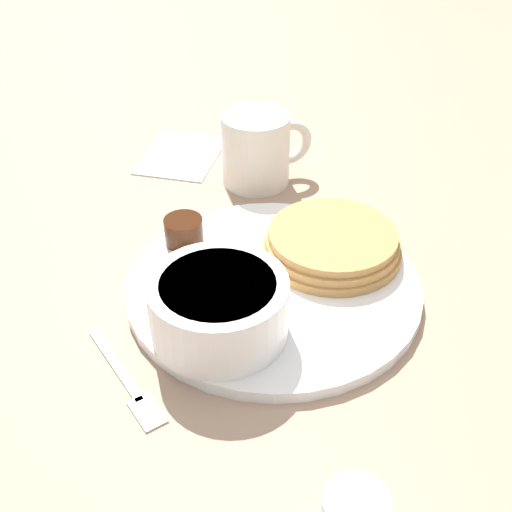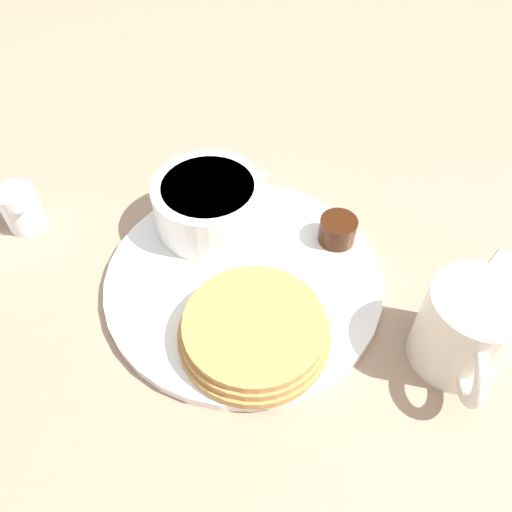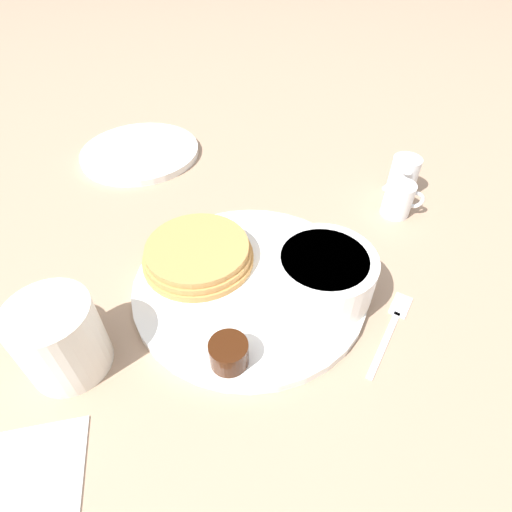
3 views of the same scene
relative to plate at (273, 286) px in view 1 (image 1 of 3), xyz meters
name	(u,v)px [view 1 (image 1 of 3)]	position (x,y,z in m)	size (l,w,h in m)	color
ground_plane	(273,290)	(0.00, 0.00, -0.01)	(4.00, 4.00, 0.00)	#9E7F66
plate	(273,286)	(0.00, 0.00, 0.00)	(0.29, 0.29, 0.01)	white
pancake_stack	(332,243)	(0.06, -0.05, 0.02)	(0.14, 0.14, 0.03)	#B78447
bowl	(219,306)	(-0.08, 0.03, 0.04)	(0.12, 0.12, 0.06)	white
syrup_cup	(184,231)	(0.04, 0.11, 0.02)	(0.04, 0.04, 0.03)	#38190A
butter_ramekin	(184,327)	(-0.10, 0.06, 0.02)	(0.04, 0.04, 0.04)	white
coffee_mug	(258,149)	(0.21, 0.06, 0.04)	(0.09, 0.11, 0.09)	silver
fork	(130,386)	(-0.15, 0.09, 0.00)	(0.10, 0.10, 0.00)	silver
napkin	(182,155)	(0.25, 0.18, 0.00)	(0.13, 0.10, 0.00)	white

